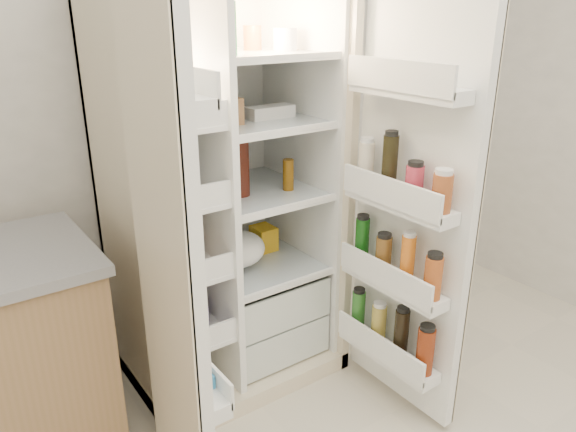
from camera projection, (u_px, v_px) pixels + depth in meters
wall_back at (167, 79)px, 2.50m from camera, size 4.00×0.02×2.70m
refrigerator at (222, 222)px, 2.49m from camera, size 0.92×0.70×1.80m
freezer_door at (171, 270)px, 1.70m from camera, size 0.15×0.40×1.72m
fridge_door at (409, 220)px, 2.17m from camera, size 0.17×0.58×1.72m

